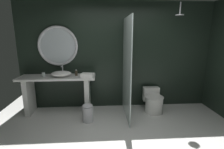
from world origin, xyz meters
TOP-DOWN VIEW (x-y plane):
  - back_wall_panel at (0.00, 1.90)m, footprint 4.80×0.10m
  - vanity_counter at (-1.43, 1.56)m, footprint 1.72×0.54m
  - vessel_sink at (-1.34, 1.55)m, footprint 0.46×0.38m
  - tumbler_cup at (-1.74, 1.55)m, footprint 0.08×0.08m
  - soap_dispenser at (-1.01, 1.60)m, footprint 0.06×0.06m
  - round_wall_mirror at (-1.43, 1.81)m, footprint 0.94×0.06m
  - shower_glass_panel at (0.13, 1.28)m, footprint 0.02×1.13m
  - rain_shower_head at (1.28, 1.44)m, footprint 0.18×0.18m
  - toilet at (0.82, 1.46)m, footprint 0.43×0.61m
  - waste_bin at (-0.72, 1.05)m, footprint 0.22×0.22m
  - folded_hand_towel at (-0.73, 1.39)m, footprint 0.31×0.25m

SIDE VIEW (x-z plane):
  - waste_bin at x=-0.72m, z-range 0.00..0.40m
  - toilet at x=0.82m, z-range -0.03..0.51m
  - vanity_counter at x=-1.43m, z-range 0.13..1.01m
  - tumbler_cup at x=-1.74m, z-range 0.89..0.98m
  - folded_hand_towel at x=-0.73m, z-range 0.89..0.98m
  - vessel_sink at x=-1.34m, z-range 0.84..1.06m
  - soap_dispenser at x=-1.01m, z-range 0.88..1.02m
  - shower_glass_panel at x=0.13m, z-range 0.00..2.18m
  - back_wall_panel at x=0.00m, z-range 0.00..2.60m
  - round_wall_mirror at x=-1.43m, z-range 1.09..2.03m
  - rain_shower_head at x=1.28m, z-range 2.12..2.40m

